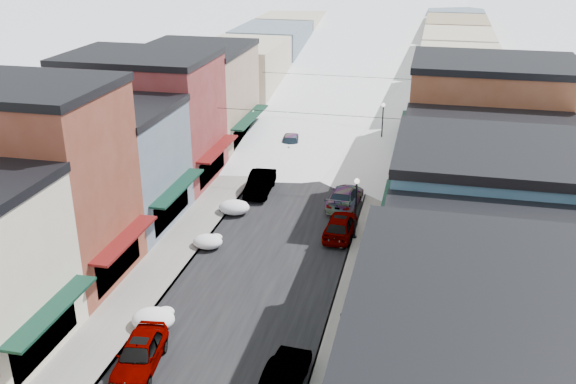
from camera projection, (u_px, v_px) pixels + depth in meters
The scene contains 30 objects.
road at pixel (343, 120), 73.89m from camera, with size 10.00×160.00×0.01m, color black.
sidewalk_left at pixel (287, 116), 75.21m from camera, with size 3.20×160.00×0.15m, color gray.
sidewalk_right at pixel (401, 123), 72.50m from camera, with size 3.20×160.00×0.15m, color gray.
curb_left at pixel (300, 117), 74.90m from camera, with size 0.10×160.00×0.15m, color slate.
curb_right at pixel (387, 122), 72.82m from camera, with size 0.10×160.00×0.15m, color slate.
bldg_l_brick_near at pixel (27, 184), 38.73m from camera, with size 12.30×8.20×12.50m.
bldg_l_grayblue at pixel (105, 165), 46.95m from camera, with size 11.30×9.20×9.00m.
bldg_l_brick_far at pixel (144, 118), 54.88m from camera, with size 13.30×9.20×11.00m.
bldg_l_tan at pixel (196, 96), 63.87m from camera, with size 11.30×11.20×10.00m.
bldg_r_green at pixel (497, 348), 26.13m from camera, with size 11.30×9.20×9.50m.
bldg_r_blue at pixel (486, 240), 34.04m from camera, with size 11.30×9.20×10.50m.
bldg_r_cream at pixel (485, 191), 42.33m from camera, with size 12.30×9.20×9.00m.
bldg_r_brick_far at pixel (487, 133), 49.86m from camera, with size 13.30×9.20×11.50m.
bldg_r_tan at pixel (469, 112), 59.45m from camera, with size 11.30×11.20×9.50m.
distant_blocks at pixel (367, 50), 93.07m from camera, with size 34.00×55.00×8.00m.
overhead_cables at pixel (326, 93), 60.25m from camera, with size 16.40×15.04×0.04m.
car_silver_sedan at pixel (140, 354), 32.13m from camera, with size 1.97×4.90×1.67m, color #A3A5AB.
car_dark_hatch at pixel (260, 183), 53.44m from camera, with size 1.81×5.20×1.71m, color black.
car_silver_wagon at pixel (290, 144), 63.35m from camera, with size 2.17×5.33×1.55m, color #A6A9AF.
car_green_sedan at pixel (284, 376), 30.67m from camera, with size 1.62×4.64×1.53m, color black.
car_gray_suv at pixel (340, 225), 45.94m from camera, with size 2.00×4.98×1.70m, color gray.
car_black_sedan at pixel (345, 196), 50.91m from camera, with size 2.28×5.60×1.63m, color black.
car_lane_silver at pixel (312, 133), 67.06m from camera, with size 1.64×4.09×1.39m, color #AAACB2.
car_lane_white at pixel (363, 99), 80.02m from camera, with size 2.59×5.62×1.56m, color white.
trash_can at pixel (344, 321), 35.24m from camera, with size 0.49×0.49×0.84m.
streetlamp_near at pixel (356, 201), 44.58m from camera, with size 0.37×0.37×4.51m.
streetlamp_far at pixel (383, 120), 62.71m from camera, with size 0.39×0.39×4.70m.
snow_pile_near at pixel (154, 319), 35.61m from camera, with size 2.42×2.69×1.02m.
snow_pile_mid at pixel (208, 241), 44.53m from camera, with size 2.08×2.48×0.88m.
snow_pile_far at pixel (235, 207), 49.78m from camera, with size 2.41×2.68×1.02m.
Camera 1 is at (9.67, -11.06, 20.64)m, focal length 40.00 mm.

